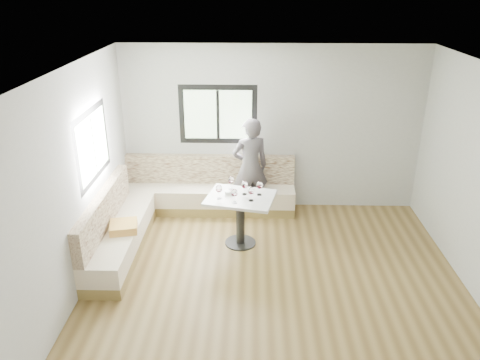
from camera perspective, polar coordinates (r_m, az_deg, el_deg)
room at (r=5.63m, az=3.95°, el=-0.97°), size 5.01×5.01×2.81m
banquette at (r=7.59m, az=-8.17°, el=-3.45°), size 2.90×2.80×0.95m
table at (r=6.93m, az=0.05°, el=-3.50°), size 1.10×0.94×0.79m
person at (r=7.77m, az=1.25°, el=1.58°), size 0.70×0.56×1.69m
olive_ramekin at (r=6.93m, az=-1.40°, el=-1.51°), size 0.11×0.11×0.05m
wine_glass_a at (r=6.73m, az=-2.59°, el=-1.12°), size 0.09×0.09×0.21m
wine_glass_b at (r=6.60m, az=-0.69°, el=-1.63°), size 0.09×0.09×0.21m
wine_glass_c at (r=6.66m, az=1.38°, el=-1.37°), size 0.09×0.09×0.21m
wine_glass_d at (r=6.86m, az=0.55°, el=-0.62°), size 0.09×0.09×0.21m
wine_glass_e at (r=6.85m, az=2.40°, el=-0.68°), size 0.09×0.09×0.21m
wine_glass_f at (r=7.02m, az=-1.10°, el=-0.05°), size 0.09×0.09×0.21m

